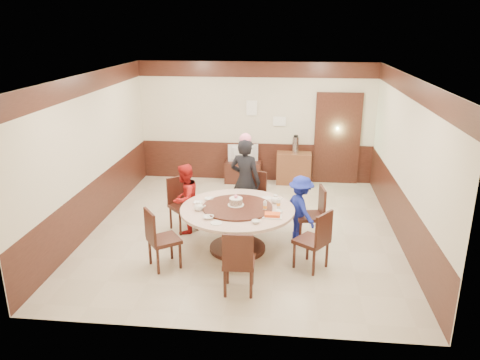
# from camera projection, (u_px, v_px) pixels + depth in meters

# --- Properties ---
(room) EXTENTS (6.00, 6.04, 2.84)m
(room) POSITION_uv_depth(u_px,v_px,m) (244.00, 174.00, 8.28)
(room) COLOR beige
(room) RESTS_ON ground
(banquet_table) EXTENTS (1.87, 1.87, 0.78)m
(banquet_table) POSITION_uv_depth(u_px,v_px,m) (237.00, 220.00, 7.71)
(banquet_table) COLOR #371811
(banquet_table) RESTS_ON ground
(chair_0) EXTENTS (0.51, 0.50, 0.97)m
(chair_0) POSITION_uv_depth(u_px,v_px,m) (310.00, 224.00, 8.13)
(chair_0) COLOR #371811
(chair_0) RESTS_ON ground
(chair_1) EXTENTS (0.56, 0.56, 0.97)m
(chair_1) POSITION_uv_depth(u_px,v_px,m) (252.00, 207.00, 8.88)
(chair_1) COLOR #371811
(chair_1) RESTS_ON ground
(chair_2) EXTENTS (0.62, 0.62, 0.97)m
(chair_2) POSITION_uv_depth(u_px,v_px,m) (183.00, 214.00, 8.57)
(chair_2) COLOR #371811
(chair_2) RESTS_ON ground
(chair_3) EXTENTS (0.62, 0.61, 0.97)m
(chair_3) POSITION_uv_depth(u_px,v_px,m) (163.00, 249.00, 7.23)
(chair_3) COLOR #371811
(chair_3) RESTS_ON ground
(chair_4) EXTENTS (0.45, 0.46, 0.97)m
(chair_4) POSITION_uv_depth(u_px,v_px,m) (239.00, 272.00, 6.55)
(chair_4) COLOR #371811
(chair_4) RESTS_ON ground
(chair_5) EXTENTS (0.62, 0.62, 0.97)m
(chair_5) POSITION_uv_depth(u_px,v_px,m) (312.00, 250.00, 7.19)
(chair_5) COLOR #371811
(chair_5) RESTS_ON ground
(person_standing) EXTENTS (0.70, 0.57, 1.65)m
(person_standing) POSITION_uv_depth(u_px,v_px,m) (245.00, 181.00, 8.71)
(person_standing) COLOR black
(person_standing) RESTS_ON ground
(person_red) EXTENTS (0.68, 0.75, 1.27)m
(person_red) POSITION_uv_depth(u_px,v_px,m) (185.00, 199.00, 8.36)
(person_red) COLOR #B11917
(person_red) RESTS_ON ground
(person_blue) EXTENTS (0.75, 0.87, 1.17)m
(person_blue) POSITION_uv_depth(u_px,v_px,m) (301.00, 209.00, 8.04)
(person_blue) COLOR #172497
(person_blue) RESTS_ON ground
(birthday_cake) EXTENTS (0.27, 0.27, 0.19)m
(birthday_cake) POSITION_uv_depth(u_px,v_px,m) (236.00, 202.00, 7.66)
(birthday_cake) COLOR white
(birthday_cake) RESTS_ON banquet_table
(teapot_left) EXTENTS (0.17, 0.15, 0.13)m
(teapot_left) POSITION_uv_depth(u_px,v_px,m) (198.00, 207.00, 7.53)
(teapot_left) COLOR white
(teapot_left) RESTS_ON banquet_table
(teapot_right) EXTENTS (0.17, 0.15, 0.13)m
(teapot_right) POSITION_uv_depth(u_px,v_px,m) (275.00, 200.00, 7.83)
(teapot_right) COLOR white
(teapot_right) RESTS_ON banquet_table
(bowl_0) EXTENTS (0.15, 0.15, 0.04)m
(bowl_0) POSITION_uv_depth(u_px,v_px,m) (209.00, 199.00, 7.98)
(bowl_0) COLOR white
(bowl_0) RESTS_ON banquet_table
(bowl_1) EXTENTS (0.13, 0.13, 0.04)m
(bowl_1) POSITION_uv_depth(u_px,v_px,m) (256.00, 222.00, 7.06)
(bowl_1) COLOR white
(bowl_1) RESTS_ON banquet_table
(bowl_2) EXTENTS (0.17, 0.17, 0.04)m
(bowl_2) POSITION_uv_depth(u_px,v_px,m) (208.00, 217.00, 7.23)
(bowl_2) COLOR white
(bowl_2) RESTS_ON banquet_table
(bowl_3) EXTENTS (0.12, 0.12, 0.04)m
(bowl_3) POSITION_uv_depth(u_px,v_px,m) (279.00, 211.00, 7.45)
(bowl_3) COLOR white
(bowl_3) RESTS_ON banquet_table
(bowl_4) EXTENTS (0.16, 0.16, 0.04)m
(bowl_4) POSITION_uv_depth(u_px,v_px,m) (198.00, 203.00, 7.81)
(bowl_4) COLOR white
(bowl_4) RESTS_ON banquet_table
(saucer_near) EXTENTS (0.18, 0.18, 0.01)m
(saucer_near) POSITION_uv_depth(u_px,v_px,m) (216.00, 223.00, 7.05)
(saucer_near) COLOR white
(saucer_near) RESTS_ON banquet_table
(saucer_far) EXTENTS (0.18, 0.18, 0.01)m
(saucer_far) POSITION_uv_depth(u_px,v_px,m) (266.00, 198.00, 8.07)
(saucer_far) COLOR white
(saucer_far) RESTS_ON banquet_table
(shrimp_platter) EXTENTS (0.30, 0.20, 0.06)m
(shrimp_platter) POSITION_uv_depth(u_px,v_px,m) (272.00, 215.00, 7.28)
(shrimp_platter) COLOR white
(shrimp_platter) RESTS_ON banquet_table
(bottle_0) EXTENTS (0.06, 0.06, 0.16)m
(bottle_0) POSITION_uv_depth(u_px,v_px,m) (265.00, 206.00, 7.50)
(bottle_0) COLOR white
(bottle_0) RESTS_ON banquet_table
(bottle_1) EXTENTS (0.06, 0.06, 0.16)m
(bottle_1) POSITION_uv_depth(u_px,v_px,m) (278.00, 204.00, 7.61)
(bottle_1) COLOR white
(bottle_1) RESTS_ON banquet_table
(tv_stand) EXTENTS (0.85, 0.45, 0.50)m
(tv_stand) POSITION_uv_depth(u_px,v_px,m) (243.00, 172.00, 11.15)
(tv_stand) COLOR #371811
(tv_stand) RESTS_ON ground
(television) EXTENTS (0.72, 0.21, 0.41)m
(television) POSITION_uv_depth(u_px,v_px,m) (243.00, 154.00, 11.01)
(television) COLOR gray
(television) RESTS_ON tv_stand
(side_cabinet) EXTENTS (0.80, 0.40, 0.75)m
(side_cabinet) POSITION_uv_depth(u_px,v_px,m) (294.00, 168.00, 11.02)
(side_cabinet) COLOR brown
(side_cabinet) RESTS_ON ground
(thermos) EXTENTS (0.15, 0.15, 0.38)m
(thermos) POSITION_uv_depth(u_px,v_px,m) (296.00, 145.00, 10.84)
(thermos) COLOR silver
(thermos) RESTS_ON side_cabinet
(notice_left) EXTENTS (0.25, 0.00, 0.35)m
(notice_left) POSITION_uv_depth(u_px,v_px,m) (252.00, 108.00, 10.85)
(notice_left) COLOR white
(notice_left) RESTS_ON room
(notice_right) EXTENTS (0.30, 0.00, 0.22)m
(notice_right) POSITION_uv_depth(u_px,v_px,m) (279.00, 121.00, 10.88)
(notice_right) COLOR white
(notice_right) RESTS_ON room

